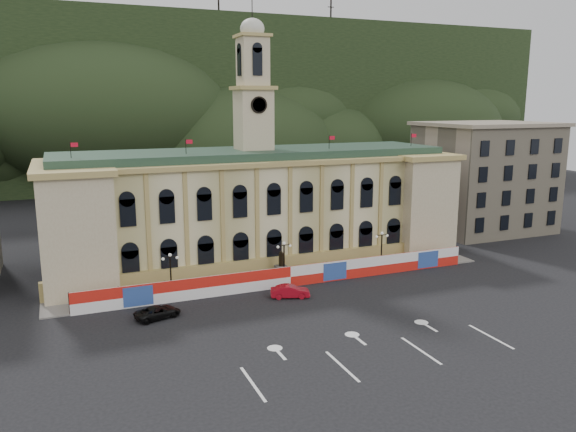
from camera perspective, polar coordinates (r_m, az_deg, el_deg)
name	(u,v)px	position (r m, az deg, el deg)	size (l,w,h in m)	color
ground	(350,333)	(56.00, 6.28, -11.69)	(260.00, 260.00, 0.00)	black
lane_markings	(377,353)	(52.07, 8.99, -13.62)	(26.00, 10.00, 0.02)	white
hill_ridge	(147,111)	(168.87, -14.11, 10.35)	(230.00, 80.00, 64.00)	black
city_hall	(255,206)	(78.11, -3.34, 1.07)	(56.20, 17.60, 37.10)	beige
side_building_right	(485,177)	(102.74, 19.34, 3.80)	(21.00, 17.00, 18.60)	#BBAD90
hoarding_fence	(290,276)	(68.32, 0.25, -6.15)	(50.00, 0.44, 2.50)	red
pavement	(282,279)	(71.02, -0.63, -6.45)	(56.00, 5.50, 0.16)	slate
statue	(281,270)	(70.91, -0.71, -5.54)	(1.40, 1.40, 3.72)	#595651
lamp_left	(171,271)	(65.75, -11.84, -5.46)	(1.96, 0.44, 5.15)	black
lamp_center	(284,258)	(69.49, -0.40, -4.28)	(1.96, 0.44, 5.15)	black
lamp_right	(382,247)	(75.67, 9.49, -3.12)	(1.96, 0.44, 5.15)	black
red_sedan	(290,291)	(64.68, 0.22, -7.67)	(4.73, 2.89, 1.47)	#A50B19
black_suv	(158,312)	(60.37, -13.07, -9.49)	(5.20, 3.42, 1.33)	black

